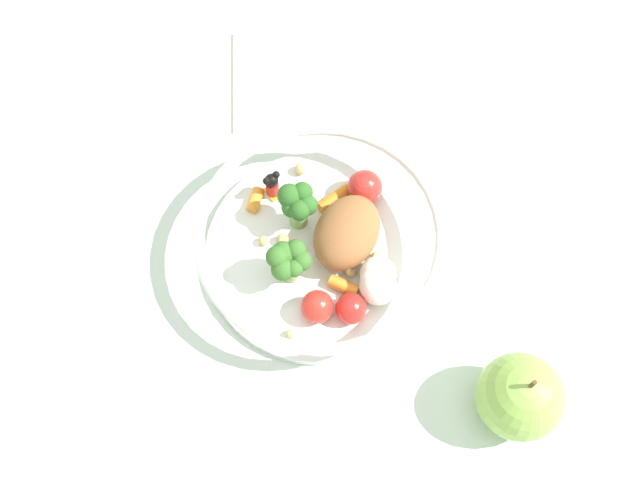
{
  "coord_description": "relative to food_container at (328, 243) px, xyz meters",
  "views": [
    {
      "loc": [
        -0.01,
        -0.29,
        0.67
      ],
      "look_at": [
        -0.01,
        0.0,
        0.03
      ],
      "focal_mm": 43.02,
      "sensor_mm": 36.0,
      "label": 1
    }
  ],
  "objects": [
    {
      "name": "food_container",
      "position": [
        0.0,
        0.0,
        0.0
      ],
      "size": [
        0.23,
        0.23,
        0.06
      ],
      "color": "white",
      "rests_on": "ground_plane"
    },
    {
      "name": "folded_napkin",
      "position": [
        -0.04,
        0.2,
        -0.03
      ],
      "size": [
        0.12,
        0.13,
        0.01
      ],
      "primitive_type": "cube",
      "rotation": [
        0.0,
        0.0,
        0.04
      ],
      "color": "silver",
      "rests_on": "ground_plane"
    },
    {
      "name": "loose_apple",
      "position": [
        0.16,
        -0.14,
        0.01
      ],
      "size": [
        0.07,
        0.07,
        0.09
      ],
      "color": "#8CB74C",
      "rests_on": "ground_plane"
    },
    {
      "name": "ground_plane",
      "position": [
        0.0,
        0.0,
        -0.03
      ],
      "size": [
        2.4,
        2.4,
        0.0
      ],
      "primitive_type": "plane",
      "color": "silver"
    }
  ]
}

